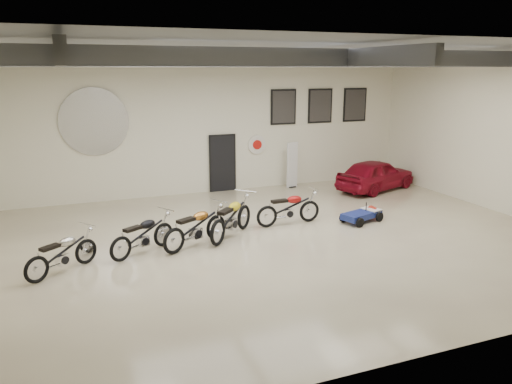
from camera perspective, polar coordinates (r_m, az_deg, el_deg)
name	(u,v)px	position (r m, az deg, el deg)	size (l,w,h in m)	color
floor	(272,241)	(13.58, 1.86, -5.66)	(16.00, 12.00, 0.01)	beige
ceiling	(274,50)	(12.79, 2.04, 15.94)	(16.00, 12.00, 0.01)	slate
back_wall	(208,126)	(18.56, -5.46, 7.56)	(16.00, 0.02, 5.00)	white
right_wall	(506,135)	(17.69, 26.63, 5.82)	(0.02, 12.00, 5.00)	white
ceiling_beams	(274,60)	(12.79, 2.03, 14.82)	(15.80, 11.80, 0.32)	#54565C
door	(222,164)	(18.87, -3.86, 3.24)	(0.92, 0.08, 2.10)	black
logo_plaque	(94,122)	(17.81, -18.01, 7.64)	(2.30, 0.06, 1.16)	silver
poster_left	(283,107)	(19.50, 3.15, 9.68)	(1.05, 0.08, 1.35)	black
poster_mid	(320,106)	(20.22, 7.34, 9.74)	(1.05, 0.08, 1.35)	black
poster_right	(355,105)	(21.03, 11.22, 9.75)	(1.05, 0.08, 1.35)	black
oil_sign	(257,145)	(19.23, 0.11, 5.44)	(0.72, 0.10, 0.72)	white
banner_stand	(292,165)	(19.46, 4.15, 3.14)	(0.49, 0.20, 1.81)	white
motorcycle_silver	(62,253)	(12.24, -21.32, -6.46)	(1.88, 0.58, 0.98)	silver
motorcycle_black	(142,234)	(12.88, -12.85, -4.73)	(1.95, 0.60, 1.01)	silver
motorcycle_gold	(196,226)	(13.14, -6.92, -3.91)	(2.11, 0.65, 1.10)	silver
motorcycle_yellow	(231,217)	(13.76, -2.84, -2.87)	(2.21, 0.68, 1.15)	silver
motorcycle_red	(289,207)	(14.88, 3.74, -1.78)	(2.03, 0.63, 1.05)	silver
go_kart	(365,212)	(15.60, 12.31, -2.21)	(1.63, 0.73, 0.59)	navy
vintage_car	(376,175)	(19.60, 13.54, 1.95)	(3.53, 1.43, 1.20)	maroon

